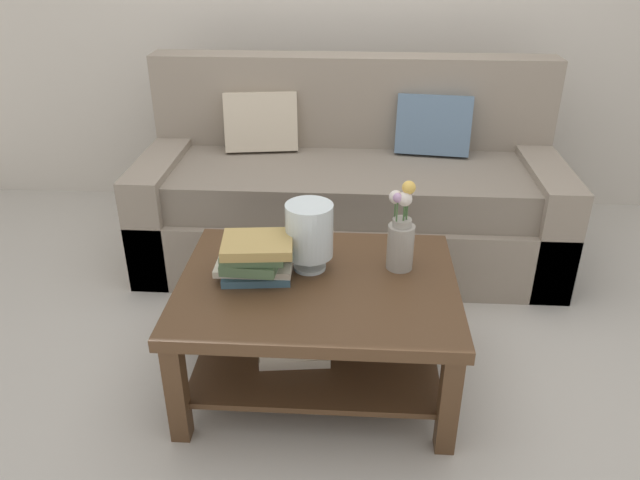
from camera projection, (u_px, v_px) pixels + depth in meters
ground_plane at (341, 335)px, 2.86m from camera, size 10.00×10.00×0.00m
couch at (350, 193)px, 3.43m from camera, size 2.24×0.90×1.06m
coffee_table at (316, 311)px, 2.44m from camera, size 1.08×0.83×0.48m
book_stack_main at (255, 257)px, 2.36m from camera, size 0.31×0.25×0.17m
glass_hurricane_vase at (309, 232)px, 2.39m from camera, size 0.19×0.19×0.28m
flower_pitcher at (401, 235)px, 2.40m from camera, size 0.11×0.11×0.38m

